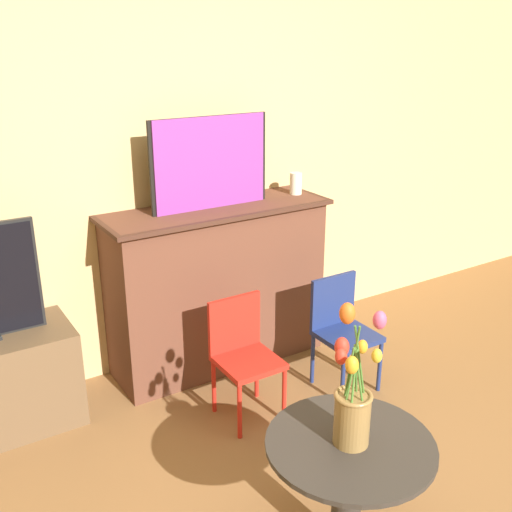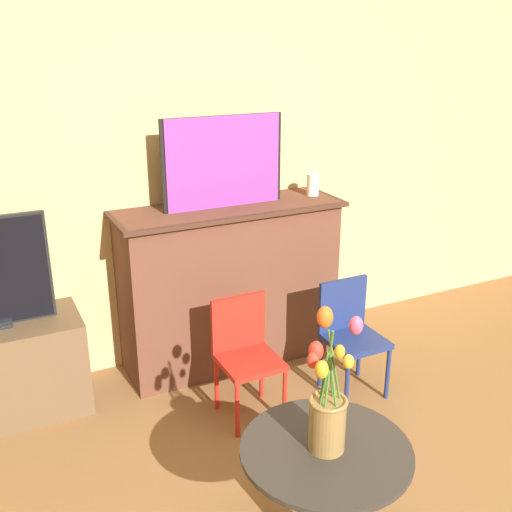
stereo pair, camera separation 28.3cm
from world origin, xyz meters
TOP-DOWN VIEW (x-y plane):
  - wall_back at (0.00, 2.13)m, footprint 8.00×0.06m
  - fireplace_mantel at (0.11, 1.89)m, footprint 1.35×0.46m
  - painting at (0.09, 1.90)m, footprint 0.72×0.03m
  - mantel_candle at (0.68, 1.89)m, footprint 0.08×0.08m
  - chair_red at (-0.04, 1.33)m, footprint 0.31×0.31m
  - chair_blue at (0.58, 1.28)m, footprint 0.31×0.31m
  - side_table at (-0.21, 0.30)m, footprint 0.62×0.62m
  - vase_tulips at (-0.21, 0.30)m, footprint 0.21×0.22m

SIDE VIEW (x-z plane):
  - side_table at x=-0.21m, z-range 0.08..0.61m
  - chair_red at x=-0.04m, z-range 0.05..0.69m
  - chair_blue at x=0.58m, z-range 0.05..0.69m
  - fireplace_mantel at x=0.11m, z-range 0.01..1.01m
  - vase_tulips at x=-0.21m, z-range 0.45..0.97m
  - mantel_candle at x=0.68m, z-range 1.00..1.13m
  - painting at x=0.09m, z-range 1.00..1.51m
  - wall_back at x=0.00m, z-range 0.00..2.70m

